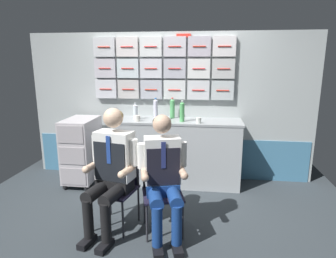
% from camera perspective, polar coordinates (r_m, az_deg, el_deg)
% --- Properties ---
extents(ground, '(4.80, 4.80, 0.04)m').
position_cam_1_polar(ground, '(3.46, -2.68, -17.64)').
color(ground, '#32393E').
extents(galley_bulkhead, '(4.20, 0.14, 2.15)m').
position_cam_1_polar(galley_bulkhead, '(4.37, 0.12, 4.87)').
color(galley_bulkhead, '#A6AEAD').
rests_on(galley_bulkhead, ground).
extents(galley_counter, '(1.81, 0.53, 0.94)m').
position_cam_1_polar(galley_counter, '(4.23, 1.68, -4.47)').
color(galley_counter, '#A7ACAF').
rests_on(galley_counter, ground).
extents(service_trolley, '(0.40, 0.65, 0.95)m').
position_cam_1_polar(service_trolley, '(4.40, -16.44, -3.79)').
color(service_trolley, black).
rests_on(service_trolley, ground).
extents(folding_chair_left, '(0.48, 0.48, 0.82)m').
position_cam_1_polar(folding_chair_left, '(3.25, -9.42, -9.59)').
color(folding_chair_left, '#2D2D33').
rests_on(folding_chair_left, ground).
extents(crew_member_left, '(0.54, 0.69, 1.29)m').
position_cam_1_polar(crew_member_left, '(3.05, -10.99, -6.99)').
color(crew_member_left, black).
rests_on(crew_member_left, ground).
extents(folding_chair_center, '(0.49, 0.49, 0.82)m').
position_cam_1_polar(folding_chair_center, '(3.13, -1.27, -10.37)').
color(folding_chair_center, '#2D2D33').
rests_on(folding_chair_center, ground).
extents(crew_member_center, '(0.51, 0.66, 1.24)m').
position_cam_1_polar(crew_member_center, '(2.91, -0.93, -8.44)').
color(crew_member_center, black).
rests_on(crew_member_center, ground).
extents(water_bottle_tall, '(0.06, 0.06, 0.32)m').
position_cam_1_polar(water_bottle_tall, '(4.04, -2.41, 3.73)').
color(water_bottle_tall, silver).
rests_on(water_bottle_tall, galley_counter).
extents(sparkling_bottle_green, '(0.07, 0.07, 0.29)m').
position_cam_1_polar(sparkling_bottle_green, '(3.99, 2.75, 3.40)').
color(sparkling_bottle_green, '#4FA55A').
rests_on(sparkling_bottle_green, galley_counter).
extents(water_bottle_clear, '(0.07, 0.07, 0.30)m').
position_cam_1_polar(water_bottle_clear, '(4.23, 0.85, 4.03)').
color(water_bottle_clear, '#4FA15C').
rests_on(water_bottle_clear, galley_counter).
extents(water_bottle_blue_cap, '(0.07, 0.07, 0.24)m').
position_cam_1_polar(water_bottle_blue_cap, '(4.16, -6.35, 3.40)').
color(water_bottle_blue_cap, silver).
rests_on(water_bottle_blue_cap, galley_counter).
extents(paper_cup_blue, '(0.07, 0.07, 0.08)m').
position_cam_1_polar(paper_cup_blue, '(3.91, 5.97, 1.71)').
color(paper_cup_blue, silver).
rests_on(paper_cup_blue, galley_counter).
extents(coffee_cup_white, '(0.07, 0.07, 0.08)m').
position_cam_1_polar(coffee_cup_white, '(4.04, -5.92, 2.11)').
color(coffee_cup_white, silver).
rests_on(coffee_cup_white, galley_counter).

